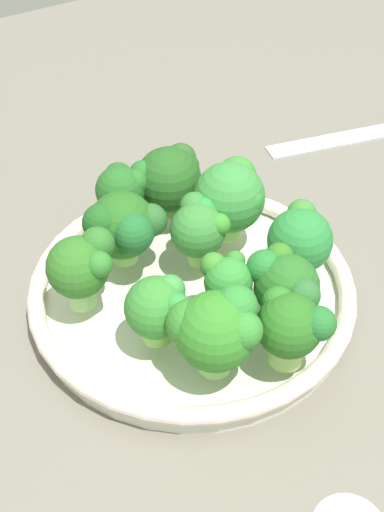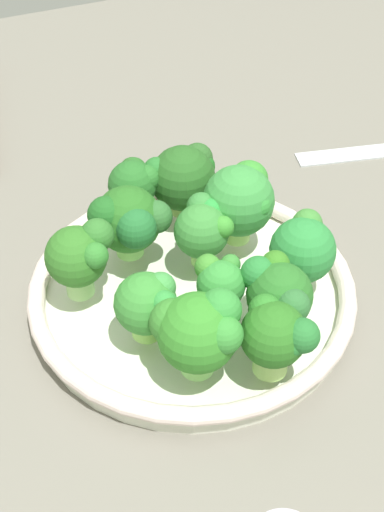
% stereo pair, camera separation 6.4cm
% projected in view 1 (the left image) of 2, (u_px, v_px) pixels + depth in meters
% --- Properties ---
extents(ground_plane, '(1.30, 1.30, 0.03)m').
position_uv_depth(ground_plane, '(204.00, 290.00, 0.71)').
color(ground_plane, slate).
extents(bowl, '(0.30, 0.30, 0.03)m').
position_uv_depth(bowl, '(192.00, 292.00, 0.67)').
color(bowl, silver).
rests_on(bowl, ground_plane).
extents(broccoli_floret_0, '(0.05, 0.05, 0.07)m').
position_uv_depth(broccoli_floret_0, '(121.00, 189.00, 0.69)').
color(broccoli_floret_0, '#87CC57').
rests_on(broccoli_floret_0, bowl).
extents(broccoli_floret_1, '(0.05, 0.05, 0.06)m').
position_uv_depth(broccoli_floret_1, '(160.00, 307.00, 0.58)').
color(broccoli_floret_1, '#7DBE4D').
rests_on(broccoli_floret_1, bowl).
extents(broccoli_floret_2, '(0.07, 0.07, 0.07)m').
position_uv_depth(broccoli_floret_2, '(124.00, 227.00, 0.65)').
color(broccoli_floret_2, '#79BA58').
rests_on(broccoli_floret_2, bowl).
extents(broccoli_floret_3, '(0.06, 0.07, 0.07)m').
position_uv_depth(broccoli_floret_3, '(169.00, 178.00, 0.70)').
color(broccoli_floret_3, '#87B050').
rests_on(broccoli_floret_3, bowl).
extents(broccoli_floret_4, '(0.07, 0.05, 0.06)m').
position_uv_depth(broccoli_floret_4, '(285.00, 285.00, 0.60)').
color(broccoli_floret_4, '#A0D269').
rests_on(broccoli_floret_4, bowl).
extents(broccoli_floret_5, '(0.06, 0.06, 0.07)m').
position_uv_depth(broccoli_floret_5, '(300.00, 237.00, 0.64)').
color(broccoli_floret_5, '#8FCF6A').
rests_on(broccoli_floret_5, bowl).
extents(broccoli_floret_6, '(0.07, 0.07, 0.08)m').
position_uv_depth(broccoli_floret_6, '(232.00, 196.00, 0.67)').
color(broccoli_floret_6, '#9ECF65').
rests_on(broccoli_floret_6, bowl).
extents(broccoli_floret_7, '(0.07, 0.07, 0.08)m').
position_uv_depth(broccoli_floret_7, '(216.00, 329.00, 0.56)').
color(broccoli_floret_7, '#85D065').
rests_on(broccoli_floret_7, bowl).
extents(broccoli_floret_8, '(0.05, 0.05, 0.06)m').
position_uv_depth(broccoli_floret_8, '(198.00, 226.00, 0.65)').
color(broccoli_floret_8, '#87C057').
rests_on(broccoli_floret_8, bowl).
extents(broccoli_floret_9, '(0.06, 0.05, 0.07)m').
position_uv_depth(broccoli_floret_9, '(292.00, 326.00, 0.56)').
color(broccoli_floret_9, '#A1D56C').
rests_on(broccoli_floret_9, bowl).
extents(broccoli_floret_10, '(0.06, 0.06, 0.07)m').
position_uv_depth(broccoli_floret_10, '(81.00, 266.00, 0.61)').
color(broccoli_floret_10, '#93CA73').
rests_on(broccoli_floret_10, bowl).
extents(broccoli_floret_11, '(0.05, 0.04, 0.06)m').
position_uv_depth(broccoli_floret_11, '(227.00, 281.00, 0.60)').
color(broccoli_floret_11, '#82C158').
rests_on(broccoli_floret_11, bowl).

